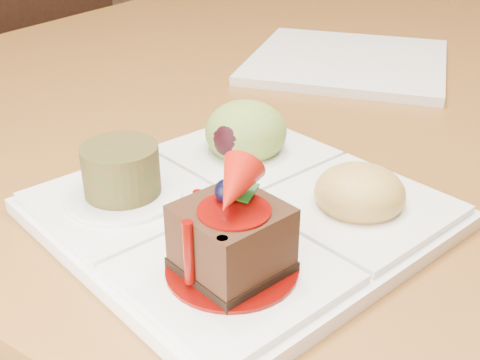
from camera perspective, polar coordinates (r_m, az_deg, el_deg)
The scene contains 5 objects.
ground at distance 1.49m, azimuth 11.27°, elevation -14.69°, with size 6.00×6.00×0.00m, color brown.
dining_table at distance 1.15m, azimuth 14.48°, elevation 11.32°, with size 1.00×1.80×0.75m.
chair_left at distance 1.36m, azimuth -18.01°, elevation 6.57°, with size 0.54×0.54×0.94m.
sampler_plate at distance 0.46m, azimuth 0.24°, elevation -1.33°, with size 0.32×0.32×0.10m.
second_plate at distance 0.84m, azimuth 10.16°, elevation 11.02°, with size 0.25×0.25×0.01m, color white.
Camera 1 is at (0.35, -1.04, 1.00)m, focal length 45.00 mm.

